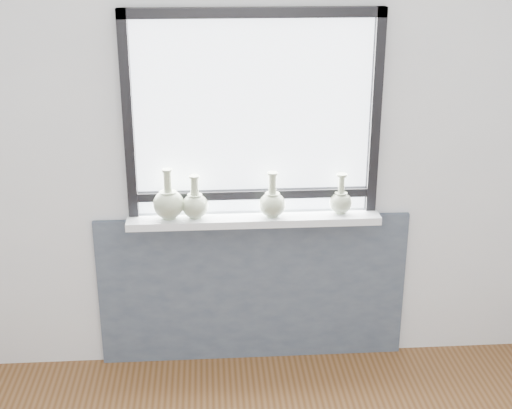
{
  "coord_description": "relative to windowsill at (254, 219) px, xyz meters",
  "views": [
    {
      "loc": [
        -0.24,
        -1.75,
        2.27
      ],
      "look_at": [
        0.0,
        1.55,
        1.02
      ],
      "focal_mm": 50.0,
      "sensor_mm": 36.0,
      "label": 1
    }
  ],
  "objects": [
    {
      "name": "windowsill",
      "position": [
        0.0,
        0.0,
        0.0
      ],
      "size": [
        1.32,
        0.18,
        0.04
      ],
      "primitive_type": "cube",
      "color": "white",
      "rests_on": "apron_panel"
    },
    {
      "name": "apron_panel",
      "position": [
        0.0,
        0.07,
        -0.45
      ],
      "size": [
        1.7,
        0.03,
        0.86
      ],
      "primitive_type": "cube",
      "color": "#4B5664",
      "rests_on": "ground"
    },
    {
      "name": "window",
      "position": [
        0.0,
        0.06,
        0.56
      ],
      "size": [
        1.3,
        0.06,
        1.05
      ],
      "color": "black",
      "rests_on": "windowsill"
    },
    {
      "name": "vase_b",
      "position": [
        -0.3,
        -0.01,
        0.1
      ],
      "size": [
        0.14,
        0.14,
        0.23
      ],
      "rotation": [
        0.0,
        0.0,
        0.09
      ],
      "color": "#9DAA8A",
      "rests_on": "windowsill"
    },
    {
      "name": "vase_c",
      "position": [
        0.09,
        -0.02,
        0.1
      ],
      "size": [
        0.14,
        0.14,
        0.24
      ],
      "rotation": [
        0.0,
        0.0,
        0.02
      ],
      "color": "#9DAA8A",
      "rests_on": "windowsill"
    },
    {
      "name": "back_wall",
      "position": [
        0.0,
        0.1,
        0.42
      ],
      "size": [
        3.6,
        0.02,
        2.6
      ],
      "primitive_type": "cube",
      "color": "silver",
      "rests_on": "ground"
    },
    {
      "name": "vase_d",
      "position": [
        0.46,
        0.0,
        0.09
      ],
      "size": [
        0.12,
        0.12,
        0.22
      ],
      "rotation": [
        0.0,
        0.0,
        -0.37
      ],
      "color": "#9DAA8A",
      "rests_on": "windowsill"
    },
    {
      "name": "vase_a",
      "position": [
        -0.44,
        -0.01,
        0.1
      ],
      "size": [
        0.16,
        0.16,
        0.27
      ],
      "rotation": [
        0.0,
        0.0,
        -0.29
      ],
      "color": "#9DAA8A",
      "rests_on": "windowsill"
    }
  ]
}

